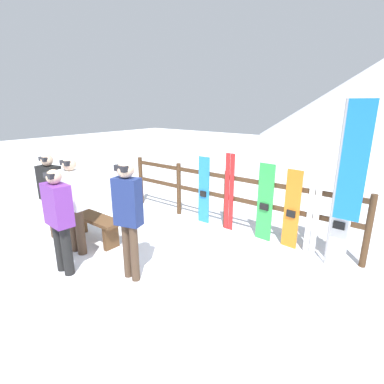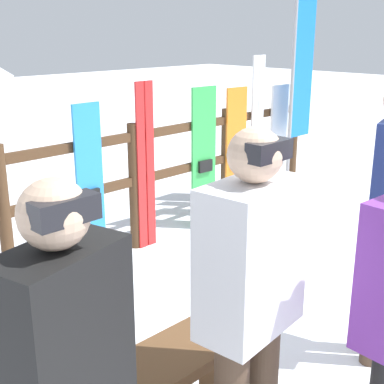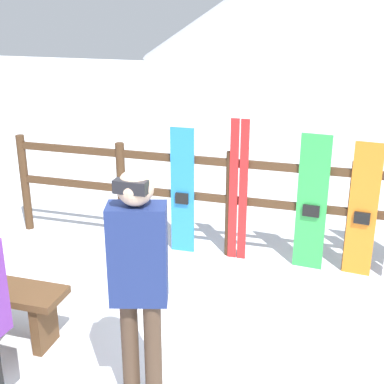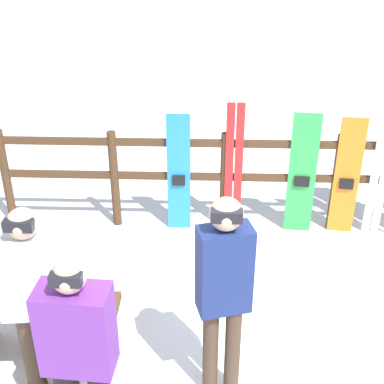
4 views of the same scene
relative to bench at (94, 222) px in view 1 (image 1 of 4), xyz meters
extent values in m
plane|color=white|center=(1.56, -0.11, -0.36)|extent=(40.00, 40.00, 0.00)
cylinder|color=#4C331E|center=(-0.97, 2.06, 0.23)|extent=(0.10, 0.10, 1.19)
cylinder|color=#4C331E|center=(0.30, 2.06, 0.23)|extent=(0.10, 0.10, 1.19)
cylinder|color=#4C331E|center=(1.56, 2.06, 0.23)|extent=(0.10, 0.10, 1.19)
cylinder|color=#4C331E|center=(2.83, 2.06, 0.23)|extent=(0.10, 0.10, 1.19)
cylinder|color=#4C331E|center=(4.10, 2.06, 0.23)|extent=(0.10, 0.10, 1.19)
cube|color=#4C331E|center=(1.56, 2.06, 0.29)|extent=(5.07, 0.05, 0.08)
cube|color=#4C331E|center=(1.56, 2.06, 0.70)|extent=(5.07, 0.05, 0.08)
cube|color=brown|center=(0.00, 0.00, 0.10)|extent=(1.32, 0.36, 0.06)
cube|color=brown|center=(-0.50, 0.00, -0.15)|extent=(0.08, 0.29, 0.44)
cube|color=brown|center=(0.50, 0.00, -0.15)|extent=(0.08, 0.29, 0.44)
cylinder|color=black|center=(0.48, -0.91, 0.02)|extent=(0.15, 0.15, 0.77)
cylinder|color=black|center=(0.69, -0.91, 0.02)|extent=(0.15, 0.15, 0.77)
cube|color=#723399|center=(0.58, -0.91, 0.71)|extent=(0.47, 0.28, 0.61)
sphere|color=#D8B293|center=(0.58, -0.91, 1.12)|extent=(0.21, 0.21, 0.21)
cube|color=black|center=(0.58, -0.97, 1.15)|extent=(0.19, 0.07, 0.07)
cylinder|color=#4C3828|center=(1.42, -0.40, 0.06)|extent=(0.12, 0.12, 0.84)
cylinder|color=#4C3828|center=(1.59, -0.40, 0.06)|extent=(0.12, 0.12, 0.84)
cube|color=navy|center=(1.51, -0.40, 0.81)|extent=(0.41, 0.30, 0.67)
sphere|color=#D8B293|center=(1.51, -0.40, 1.26)|extent=(0.23, 0.23, 0.23)
cube|color=black|center=(1.51, -0.47, 1.29)|extent=(0.21, 0.08, 0.08)
cylinder|color=#4C3828|center=(-0.76, -0.38, 0.03)|extent=(0.13, 0.13, 0.78)
cylinder|color=#4C3828|center=(-0.58, -0.38, 0.03)|extent=(0.13, 0.13, 0.78)
cube|color=black|center=(-0.67, -0.38, 0.72)|extent=(0.45, 0.31, 0.62)
sphere|color=#D8B293|center=(-0.67, -0.38, 1.14)|extent=(0.21, 0.21, 0.21)
cube|color=black|center=(-0.67, -0.44, 1.16)|extent=(0.19, 0.07, 0.07)
cylinder|color=#4C3828|center=(0.06, -0.43, 0.04)|extent=(0.15, 0.15, 0.80)
cylinder|color=#4C3828|center=(0.27, -0.43, 0.04)|extent=(0.15, 0.15, 0.80)
cube|color=white|center=(0.16, -0.43, 0.75)|extent=(0.48, 0.30, 0.63)
sphere|color=#D8B293|center=(0.16, -0.43, 1.18)|extent=(0.22, 0.22, 0.22)
cube|color=black|center=(0.16, -0.50, 1.21)|extent=(0.20, 0.08, 0.08)
cube|color=#288CE0|center=(1.04, 2.01, 0.35)|extent=(0.26, 0.03, 1.42)
cube|color=black|center=(1.04, 1.98, 0.28)|extent=(0.14, 0.03, 0.12)
cube|color=red|center=(1.61, 2.01, 0.41)|extent=(0.09, 0.02, 1.56)
cube|color=red|center=(1.71, 2.01, 0.41)|extent=(0.09, 0.02, 1.56)
cube|color=green|center=(2.43, 2.01, 0.36)|extent=(0.31, 0.05, 1.45)
cube|color=black|center=(2.43, 1.98, 0.29)|extent=(0.17, 0.04, 0.12)
cube|color=orange|center=(2.93, 2.01, 0.34)|extent=(0.28, 0.05, 1.41)
cube|color=black|center=(2.93, 1.98, 0.27)|extent=(0.16, 0.05, 0.12)
cube|color=white|center=(3.23, 2.01, 0.50)|extent=(0.09, 0.02, 1.72)
cube|color=white|center=(3.34, 2.01, 0.50)|extent=(0.09, 0.02, 1.72)
cube|color=white|center=(3.70, 2.01, 0.32)|extent=(0.31, 0.03, 1.38)
cube|color=black|center=(3.70, 1.98, 0.26)|extent=(0.17, 0.03, 0.12)
cylinder|color=#99999E|center=(3.61, 1.79, 0.90)|extent=(0.04, 0.04, 2.53)
cube|color=blue|center=(3.81, 1.79, 1.30)|extent=(0.36, 0.01, 1.73)
camera|label=1|loc=(4.60, -2.89, 2.10)|focal=28.00mm
camera|label=2|loc=(-1.40, -1.66, 1.64)|focal=50.00mm
camera|label=3|loc=(2.69, -3.21, 2.34)|focal=50.00mm
camera|label=4|loc=(1.40, -3.38, 3.04)|focal=50.00mm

